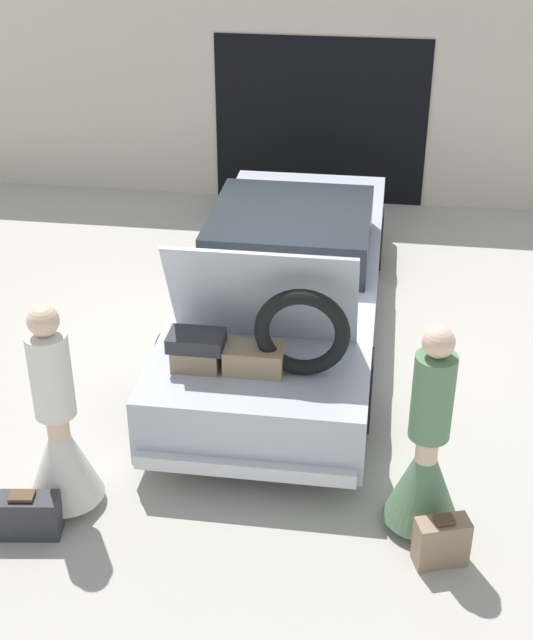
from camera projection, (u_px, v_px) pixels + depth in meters
ground_plane at (286, 330)px, 9.15m from camera, size 40.00×40.00×0.00m
garage_wall_back at (322, 98)px, 11.66m from camera, size 12.00×0.14×2.80m
car at (287, 282)px, 8.87m from camera, size 1.84×5.24×1.75m
person_left at (60, 437)px, 6.55m from camera, size 0.57×0.57×1.71m
person_right at (426, 459)px, 6.34m from camera, size 0.56×0.56×1.69m
suitcase_beside_left_person at (25, 515)px, 6.47m from camera, size 0.53×0.27×0.37m
suitcase_beside_right_person at (441, 542)px, 6.21m from camera, size 0.41×0.29×0.40m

